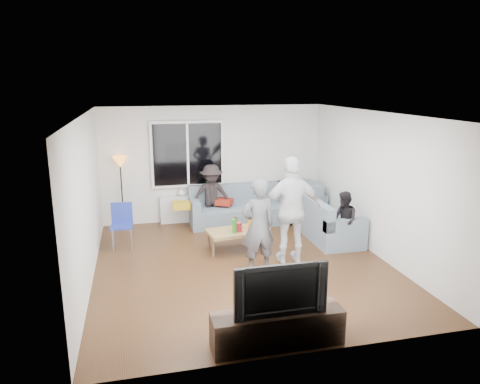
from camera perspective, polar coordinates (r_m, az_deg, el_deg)
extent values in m
cube|color=#56351C|center=(7.93, 0.30, -9.30)|extent=(5.00, 5.50, 0.04)
cube|color=white|center=(7.30, 0.32, 10.11)|extent=(5.00, 5.50, 0.04)
cube|color=silver|center=(10.16, -3.37, 3.64)|extent=(5.00, 0.04, 2.60)
cube|color=silver|center=(4.98, 7.89, -7.44)|extent=(5.00, 0.04, 2.60)
cube|color=silver|center=(7.35, -19.15, -1.08)|extent=(0.04, 5.50, 2.60)
cube|color=silver|center=(8.45, 17.17, 0.94)|extent=(0.04, 5.50, 2.60)
cube|color=white|center=(9.96, -6.72, 4.82)|extent=(1.62, 0.06, 1.47)
cube|color=black|center=(9.92, -6.70, 4.79)|extent=(1.50, 0.02, 1.35)
cube|color=white|center=(9.91, -6.69, 4.78)|extent=(0.05, 0.03, 1.35)
cube|color=silver|center=(10.19, -6.50, -2.12)|extent=(1.30, 0.12, 0.62)
imported|color=#2C702E|center=(10.09, -4.24, 0.62)|extent=(0.19, 0.16, 0.35)
imported|color=silver|center=(10.04, -7.51, -0.02)|extent=(0.21, 0.21, 0.18)
cube|color=slate|center=(10.38, 7.55, -1.19)|extent=(0.85, 0.85, 0.85)
cube|color=gold|center=(9.73, -7.51, -1.69)|extent=(0.39, 0.34, 0.14)
cube|color=maroon|center=(9.94, -2.08, -1.25)|extent=(0.46, 0.44, 0.13)
cube|color=#9C804B|center=(8.46, -0.38, -6.16)|extent=(1.17, 0.74, 0.40)
cylinder|color=maroon|center=(8.31, -0.34, -4.46)|extent=(0.17, 0.17, 0.17)
imported|color=#46474B|center=(7.36, 2.32, -4.39)|extent=(0.62, 0.44, 1.59)
imported|color=silver|center=(7.78, 6.66, -2.35)|extent=(1.12, 0.50, 1.88)
imported|color=black|center=(8.61, 13.13, -3.65)|extent=(0.46, 0.57, 1.12)
imported|color=black|center=(9.82, -3.65, -0.42)|extent=(0.90, 0.53, 1.36)
cube|color=#38281C|center=(5.63, 4.78, -16.94)|extent=(1.60, 0.40, 0.44)
imported|color=black|center=(5.37, 4.90, -11.96)|extent=(1.12, 0.15, 0.65)
cylinder|color=black|center=(8.59, 1.87, -3.81)|extent=(0.07, 0.07, 0.18)
cylinder|color=#1B8418|center=(8.20, -0.72, -4.37)|extent=(0.08, 0.08, 0.27)
cylinder|color=orange|center=(8.36, 1.24, -3.99)|extent=(0.07, 0.07, 0.27)
cylinder|color=black|center=(8.52, -0.60, -3.88)|extent=(0.07, 0.07, 0.20)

